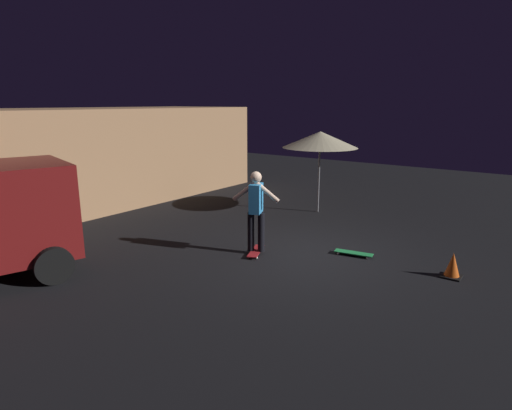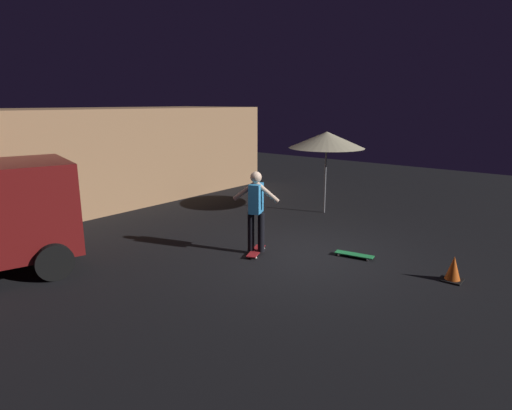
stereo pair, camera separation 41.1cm
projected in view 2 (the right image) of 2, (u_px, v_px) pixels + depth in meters
ground_plane at (302, 255)px, 8.95m from camera, size 28.00×28.00×0.00m
low_building at (84, 157)px, 13.29m from camera, size 12.16×3.95×2.91m
patio_umbrella at (327, 140)px, 11.89m from camera, size 2.10×2.10×2.30m
skateboard_ridden at (256, 251)px, 9.00m from camera, size 0.80×0.49×0.07m
skateboard_spare at (354, 255)px, 8.79m from camera, size 0.33×0.80×0.07m
skater at (256, 206)px, 8.77m from camera, size 0.46×0.94×1.67m
traffic_cone at (453, 270)px, 7.60m from camera, size 0.34×0.34×0.46m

